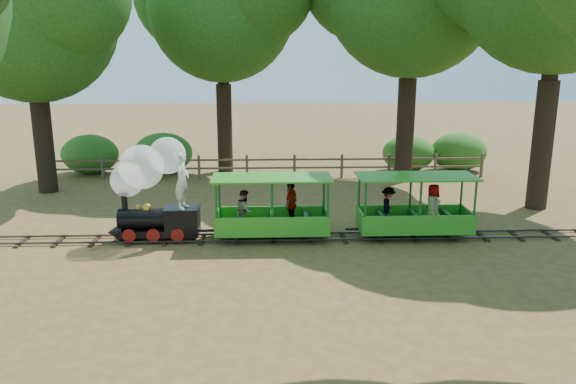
{
  "coord_description": "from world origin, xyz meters",
  "views": [
    {
      "loc": [
        -0.17,
        -15.13,
        5.13
      ],
      "look_at": [
        0.44,
        0.5,
        1.26
      ],
      "focal_mm": 35.0,
      "sensor_mm": 36.0,
      "label": 1
    }
  ],
  "objects_px": {
    "carriage_rear": "(412,212)",
    "fence": "(271,165)",
    "carriage_front": "(272,213)",
    "locomotive": "(151,182)"
  },
  "relations": [
    {
      "from": "carriage_front",
      "to": "carriage_rear",
      "type": "xyz_separation_m",
      "value": [
        3.99,
        0.01,
        -0.01
      ]
    },
    {
      "from": "carriage_front",
      "to": "carriage_rear",
      "type": "distance_m",
      "value": 3.99
    },
    {
      "from": "carriage_rear",
      "to": "fence",
      "type": "xyz_separation_m",
      "value": [
        -3.95,
        8.0,
        -0.19
      ]
    },
    {
      "from": "carriage_front",
      "to": "locomotive",
      "type": "bearing_deg",
      "value": 178.85
    },
    {
      "from": "locomotive",
      "to": "carriage_rear",
      "type": "height_order",
      "value": "locomotive"
    },
    {
      "from": "carriage_rear",
      "to": "locomotive",
      "type": "bearing_deg",
      "value": 179.52
    },
    {
      "from": "locomotive",
      "to": "fence",
      "type": "xyz_separation_m",
      "value": [
        3.37,
        7.94,
        -1.09
      ]
    },
    {
      "from": "locomotive",
      "to": "carriage_rear",
      "type": "relative_size",
      "value": 0.9
    },
    {
      "from": "carriage_front",
      "to": "fence",
      "type": "height_order",
      "value": "carriage_front"
    },
    {
      "from": "carriage_rear",
      "to": "fence",
      "type": "relative_size",
      "value": 0.18
    }
  ]
}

